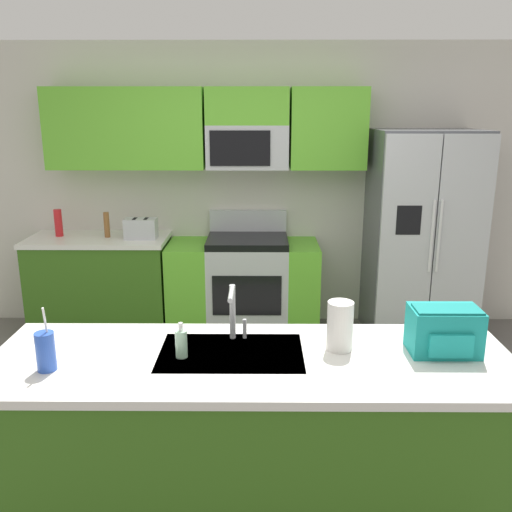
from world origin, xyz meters
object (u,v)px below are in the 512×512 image
Objects in this scene: pepper_mill at (107,225)px; soap_dispenser at (181,343)px; drink_cup_blue at (46,351)px; range_oven at (244,285)px; toaster at (141,229)px; sink_faucet at (233,309)px; refrigerator at (421,237)px; paper_towel_roll at (340,326)px; bottle_red at (58,223)px; backpack at (444,330)px.

pepper_mill is 1.33× the size of soap_dispenser.
drink_cup_blue is at bearing -80.49° from pepper_mill.
range_oven reaches higher than toaster.
sink_faucet reaches higher than range_oven.
refrigerator is 7.71× the size of paper_towel_roll.
toaster is at bearing 121.91° from paper_towel_roll.
drink_cup_blue is (-2.37, -2.52, 0.06)m from refrigerator.
refrigerator is 6.61× the size of toaster.
drink_cup_blue reaches higher than bottle_red.
refrigerator is 2.69m from sink_faucet.
sink_faucet is (1.24, -2.26, 0.05)m from pepper_mill.
refrigerator is at bearing 53.03° from soap_dispenser.
backpack reaches higher than toaster.
drink_cup_blue reaches higher than toaster.
bottle_red is at bearing 120.35° from soap_dispenser.
refrigerator is 5.78× the size of backpack.
toaster is 3.04m from backpack.
paper_towel_roll is (-1.05, -2.29, 0.09)m from refrigerator.
sink_faucet is at bearing -53.65° from bottle_red.
pepper_mill reaches higher than toaster.
sink_faucet reaches higher than paper_towel_roll.
toaster is at bearing 112.79° from sink_faucet.
range_oven is 1.35m from pepper_mill.
soap_dispenser is (1.01, -2.45, -0.05)m from pepper_mill.
soap_dispenser is 0.75m from paper_towel_roll.
bottle_red is 0.87× the size of sink_faucet.
toaster is 2.72m from paper_towel_roll.
paper_towel_roll is at bearing -11.30° from sink_faucet.
toaster is 0.77m from bottle_red.
drink_cup_blue reaches higher than pepper_mill.
pepper_mill is 0.45m from bottle_red.
sink_faucet is at bearing -61.17° from pepper_mill.
pepper_mill reaches higher than range_oven.
toaster is (-0.91, -0.05, 0.55)m from range_oven.
drink_cup_blue reaches higher than backpack.
sink_faucet is at bearing -67.21° from toaster.
refrigerator is at bearing 54.55° from sink_faucet.
refrigerator reaches higher than backpack.
range_oven is at bearing 90.51° from sink_faucet.
paper_towel_roll is 0.49m from backpack.
refrigerator reaches higher than paper_towel_roll.
drink_cup_blue is 1.24× the size of paper_towel_roll.
pepper_mill is at bearing 112.39° from soap_dispenser.
toaster is at bearing -6.64° from bottle_red.
toaster reaches higher than soap_dispenser.
range_oven is 1.65m from refrigerator.
soap_dispenser is 0.53× the size of backpack.
paper_towel_roll is at bearing 175.80° from backpack.
refrigerator is 3.46m from drink_cup_blue.
pepper_mill is (-0.32, 0.05, 0.02)m from toaster.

